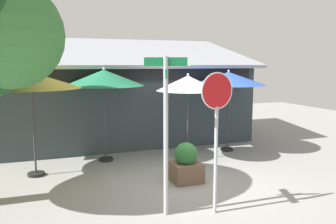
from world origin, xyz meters
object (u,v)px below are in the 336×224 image
stop_sign (217,118)px  patio_umbrella_ivory_right (188,84)px  patio_umbrella_forest_green_center (104,78)px  sidewalk_planter (186,164)px  patio_umbrella_mustard_left (31,81)px  street_sign_post (166,121)px  patio_umbrella_royal_blue_far_right (228,79)px

stop_sign → patio_umbrella_ivory_right: size_ratio=1.05×
patio_umbrella_forest_green_center → sidewalk_planter: bearing=-58.5°
patio_umbrella_mustard_left → patio_umbrella_ivory_right: bearing=-0.2°
street_sign_post → patio_umbrella_forest_green_center: (-0.44, 4.21, 0.65)m
stop_sign → patio_umbrella_forest_green_center: patio_umbrella_forest_green_center is taller
patio_umbrella_mustard_left → patio_umbrella_ivory_right: patio_umbrella_mustard_left is taller
patio_umbrella_mustard_left → sidewalk_planter: bearing=-26.6°
patio_umbrella_mustard_left → stop_sign: bearing=-47.5°
patio_umbrella_forest_green_center → patio_umbrella_ivory_right: bearing=-18.4°
patio_umbrella_royal_blue_far_right → sidewalk_planter: bearing=-137.0°
patio_umbrella_ivory_right → patio_umbrella_royal_blue_far_right: patio_umbrella_royal_blue_far_right is taller
street_sign_post → patio_umbrella_forest_green_center: size_ratio=1.08×
sidewalk_planter → patio_umbrella_forest_green_center: bearing=121.5°
patio_umbrella_ivory_right → sidewalk_planter: (-0.81, -1.77, -1.90)m
street_sign_post → sidewalk_planter: (1.13, 1.65, -1.43)m
street_sign_post → patio_umbrella_royal_blue_far_right: street_sign_post is taller
patio_umbrella_royal_blue_far_right → street_sign_post: bearing=-132.4°
street_sign_post → stop_sign: bearing=-15.1°
patio_umbrella_forest_green_center → patio_umbrella_ivory_right: (2.38, -0.79, -0.17)m
patio_umbrella_mustard_left → patio_umbrella_royal_blue_far_right: size_ratio=1.02×
street_sign_post → patio_umbrella_forest_green_center: bearing=96.0°
street_sign_post → sidewalk_planter: size_ratio=3.09×
street_sign_post → patio_umbrella_royal_blue_far_right: size_ratio=1.12×
sidewalk_planter → patio_umbrella_mustard_left: bearing=153.4°
street_sign_post → stop_sign: 0.98m
street_sign_post → patio_umbrella_forest_green_center: street_sign_post is taller
patio_umbrella_forest_green_center → patio_umbrella_royal_blue_far_right: 4.13m
patio_umbrella_forest_green_center → patio_umbrella_royal_blue_far_right: bearing=-2.4°
stop_sign → patio_umbrella_ivory_right: 3.83m
patio_umbrella_royal_blue_far_right → patio_umbrella_ivory_right: bearing=-160.5°
patio_umbrella_forest_green_center → sidewalk_planter: (1.57, -2.56, -2.08)m
patio_umbrella_ivory_right → street_sign_post: bearing=-119.6°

